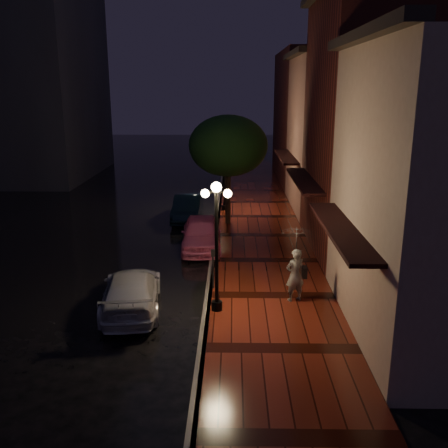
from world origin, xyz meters
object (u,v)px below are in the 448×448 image
(pink_car, at_px, (201,233))
(navy_car, at_px, (188,208))
(streetlamp_far, at_px, (224,170))
(woman_with_umbrella, at_px, (296,253))
(streetlamp_near, at_px, (217,239))
(silver_car, at_px, (131,291))
(parking_meter, at_px, (213,265))
(street_tree, at_px, (228,148))

(pink_car, relative_size, navy_car, 1.03)
(streetlamp_far, distance_m, woman_with_umbrella, 13.47)
(streetlamp_near, xyz_separation_m, streetlamp_far, (0.00, 14.00, 0.00))
(navy_car, height_order, woman_with_umbrella, woman_with_umbrella)
(streetlamp_far, height_order, silver_car, streetlamp_far)
(streetlamp_near, distance_m, parking_meter, 2.44)
(street_tree, bearing_deg, streetlamp_near, -91.35)
(streetlamp_far, xyz_separation_m, woman_with_umbrella, (2.66, -13.19, -0.71))
(navy_car, bearing_deg, street_tree, -26.37)
(navy_car, relative_size, woman_with_umbrella, 1.64)
(street_tree, relative_size, navy_car, 1.34)
(streetlamp_near, bearing_deg, silver_car, 174.48)
(streetlamp_far, distance_m, pink_car, 7.35)
(streetlamp_near, xyz_separation_m, street_tree, (0.26, 10.99, 1.64))
(pink_car, height_order, woman_with_umbrella, woman_with_umbrella)
(streetlamp_near, distance_m, streetlamp_far, 14.00)
(silver_car, height_order, parking_meter, parking_meter)
(streetlamp_near, bearing_deg, pink_car, 97.79)
(pink_car, bearing_deg, navy_car, 99.04)
(woman_with_umbrella, bearing_deg, silver_car, -15.17)
(streetlamp_near, xyz_separation_m, woman_with_umbrella, (2.66, 0.81, -0.71))
(street_tree, xyz_separation_m, woman_with_umbrella, (2.40, -10.18, -2.36))
(pink_car, bearing_deg, silver_car, -109.14)
(streetlamp_near, relative_size, streetlamp_far, 1.00)
(pink_car, bearing_deg, street_tree, 70.42)
(streetlamp_near, xyz_separation_m, silver_car, (-2.89, 0.28, -1.93))
(streetlamp_near, height_order, parking_meter, streetlamp_near)
(pink_car, distance_m, navy_car, 5.32)
(silver_car, bearing_deg, pink_car, -113.49)
(silver_car, bearing_deg, parking_meter, -156.71)
(streetlamp_far, xyz_separation_m, street_tree, (0.26, -3.01, 1.64))
(streetlamp_near, bearing_deg, street_tree, 88.65)
(streetlamp_near, xyz_separation_m, parking_meter, (-0.20, 1.87, -1.55))
(parking_meter, bearing_deg, silver_car, -156.10)
(street_tree, relative_size, pink_car, 1.31)
(streetlamp_near, relative_size, parking_meter, 2.91)
(street_tree, xyz_separation_m, navy_car, (-2.31, 1.16, -3.53))
(streetlamp_far, xyz_separation_m, pink_car, (-0.95, -7.05, -1.84))
(streetlamp_near, height_order, woman_with_umbrella, streetlamp_near)
(navy_car, xyz_separation_m, silver_car, (-0.83, -11.87, -0.04))
(streetlamp_far, bearing_deg, silver_car, -101.89)
(streetlamp_far, distance_m, silver_car, 14.15)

